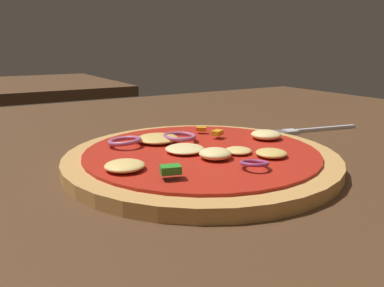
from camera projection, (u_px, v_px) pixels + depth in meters
name	position (u px, v px, depth m)	size (l,w,h in m)	color
dining_table	(206.00, 171.00, 0.46)	(1.29, 1.08, 0.03)	#4C301C
pizza	(201.00, 157.00, 0.43)	(0.30, 0.30, 0.03)	tan
fork	(308.00, 130.00, 0.59)	(0.16, 0.04, 0.01)	silver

